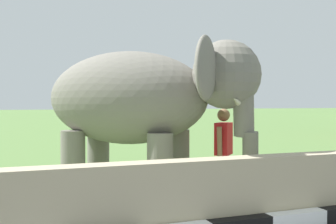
% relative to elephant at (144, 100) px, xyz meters
% --- Properties ---
extents(barrier_parapet, '(28.00, 0.36, 1.00)m').
position_rel_elephant_xyz_m(barrier_parapet, '(0.69, -2.07, -1.32)').
color(barrier_parapet, tan).
rests_on(barrier_parapet, ground_plane).
extents(elephant, '(3.90, 3.76, 2.82)m').
position_rel_elephant_xyz_m(elephant, '(0.00, 0.00, 0.00)').
color(elephant, slate).
rests_on(elephant, ground_plane).
extents(person_handler, '(0.51, 0.53, 1.66)m').
position_rel_elephant_xyz_m(person_handler, '(1.35, -0.49, -0.89)').
color(person_handler, navy).
rests_on(person_handler, ground_plane).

